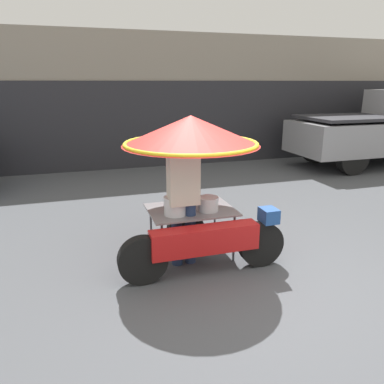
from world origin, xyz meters
The scene contains 4 objects.
ground_plane centered at (0.00, 0.00, 0.00)m, with size 36.00×36.00×0.00m, color #4C4F54.
shopfront_building centered at (0.00, 7.66, 1.77)m, with size 28.00×2.06×3.56m.
vendor_motorcycle_cart centered at (-0.49, 0.94, 1.45)m, with size 2.12×1.76×1.89m.
vendor_person centered at (-0.66, 0.79, 0.93)m, with size 0.38×0.22×1.66m.
Camera 1 is at (-1.89, -3.51, 2.30)m, focal length 35.00 mm.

